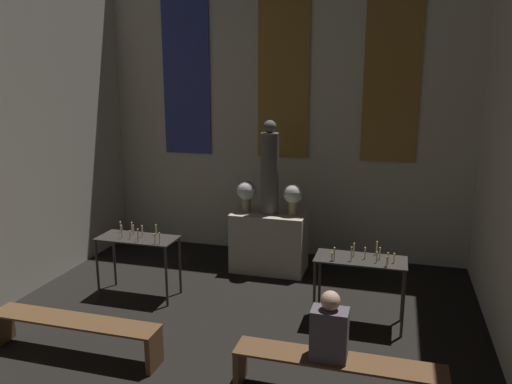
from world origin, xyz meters
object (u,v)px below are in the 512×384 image
statue (270,170)px  flower_vase_right (293,195)px  flower_vase_left (246,192)px  altar (269,242)px  person_seated (329,329)px  candle_rack_left (138,246)px  pew_back_right (337,369)px  candle_rack_right (360,268)px  pew_back_left (74,329)px

statue → flower_vase_right: 0.55m
flower_vase_left → altar: bearing=-0.0°
altar → person_seated: 3.47m
person_seated → candle_rack_left: bearing=150.9°
pew_back_right → person_seated: (-0.09, 0.00, 0.42)m
flower_vase_left → pew_back_right: bearing=-59.0°
candle_rack_right → person_seated: size_ratio=1.64×
candle_rack_left → person_seated: bearing=-29.1°
candle_rack_right → statue: bearing=136.7°
statue → flower_vase_right: statue is taller
altar → statue: (0.00, 0.00, 1.20)m
pew_back_right → candle_rack_left: bearing=151.6°
statue → person_seated: statue is taller
altar → candle_rack_left: (-1.58, -1.49, 0.28)m
altar → flower_vase_left: size_ratio=2.35×
candle_rack_left → person_seated: size_ratio=1.64×
altar → flower_vase_right: bearing=0.0°
candle_rack_left → pew_back_right: bearing=-28.4°
pew_back_right → flower_vase_right: bearing=109.4°
flower_vase_left → candle_rack_left: (-1.19, -1.49, -0.53)m
candle_rack_right → flower_vase_left: bearing=142.9°
person_seated → flower_vase_right: bearing=107.9°
statue → flower_vase_right: bearing=0.0°
candle_rack_left → person_seated: person_seated is taller
candle_rack_left → pew_back_right: candle_rack_left is taller
candle_rack_left → pew_back_right: (3.08, -1.66, -0.44)m
flower_vase_right → person_seated: bearing=-72.1°
statue → pew_back_right: statue is taller
flower_vase_right → candle_rack_right: bearing=-51.4°
altar → flower_vase_right: flower_vase_right is taller
altar → pew_back_right: bearing=-64.5°
person_seated → pew_back_right: bearing=0.0°
flower_vase_right → person_seated: (1.02, -3.16, -0.55)m
altar → statue: 1.20m
flower_vase_right → candle_rack_right: (1.19, -1.49, -0.53)m
candle_rack_right → flower_vase_right: bearing=128.6°
pew_back_left → pew_back_right: same height
flower_vase_right → candle_rack_right: size_ratio=0.45×
pew_back_right → altar: bearing=115.5°
altar → candle_rack_right: (1.58, -1.49, 0.28)m
pew_back_right → flower_vase_left: bearing=121.0°
statue → flower_vase_right: (0.39, 0.00, -0.39)m
candle_rack_left → statue: bearing=43.4°
candle_rack_right → pew_back_right: size_ratio=0.55×
altar → candle_rack_right: size_ratio=1.05×
flower_vase_left → pew_back_left: flower_vase_left is taller
flower_vase_left → flower_vase_right: size_ratio=1.00×
statue → flower_vase_left: size_ratio=2.94×
altar → pew_back_right: 3.50m
person_seated → flower_vase_left: bearing=119.7°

